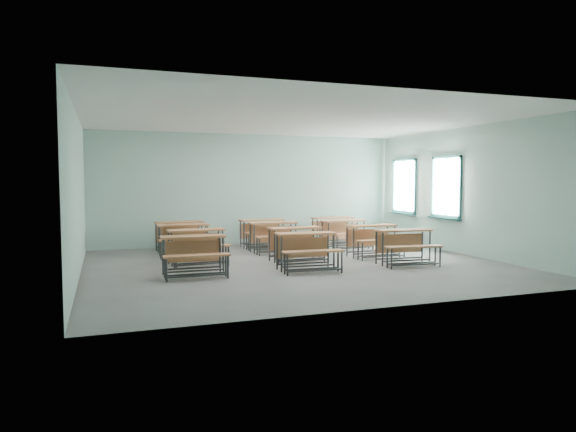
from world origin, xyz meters
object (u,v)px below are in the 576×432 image
at_px(desk_unit_r3c2, 334,226).
at_px(desk_unit_r2c2, 346,230).
at_px(desk_unit_r1c2, 373,235).
at_px(desk_unit_r2c0, 184,235).
at_px(desk_unit_r2c1, 275,232).
at_px(desk_unit_r3c1, 263,229).
at_px(desk_unit_r1c0, 197,241).
at_px(desk_unit_r0c1, 307,245).
at_px(desk_unit_r0c0, 194,249).
at_px(desk_unit_r3c0, 180,231).
at_px(desk_unit_r0c2, 406,241).
at_px(desk_unit_r1c1, 297,239).

bearing_deg(desk_unit_r3c2, desk_unit_r2c2, -100.67).
distance_m(desk_unit_r1c2, desk_unit_r2c0, 4.65).
bearing_deg(desk_unit_r1c2, desk_unit_r3c2, 83.95).
xyz_separation_m(desk_unit_r2c1, desk_unit_r3c1, (0.01, 1.03, 0.00)).
bearing_deg(desk_unit_r1c0, desk_unit_r2c2, 12.19).
bearing_deg(desk_unit_r2c0, desk_unit_r0c1, -51.04).
relative_size(desk_unit_r0c0, desk_unit_r3c2, 1.00).
bearing_deg(desk_unit_r3c0, desk_unit_r0c1, -65.80).
bearing_deg(desk_unit_r0c2, desk_unit_r3c0, 143.43).
bearing_deg(desk_unit_r2c0, desk_unit_r3c1, 24.38).
height_order(desk_unit_r1c0, desk_unit_r3c0, same).
bearing_deg(desk_unit_r3c1, desk_unit_r2c2, -28.34).
relative_size(desk_unit_r2c0, desk_unit_r2c1, 1.01).
relative_size(desk_unit_r0c0, desk_unit_r1c1, 0.98).
distance_m(desk_unit_r0c1, desk_unit_r2c1, 2.78).
height_order(desk_unit_r0c2, desk_unit_r2c0, same).
relative_size(desk_unit_r3c0, desk_unit_r3c1, 1.03).
bearing_deg(desk_unit_r2c0, desk_unit_r2c1, -0.10).
height_order(desk_unit_r2c0, desk_unit_r3c2, same).
height_order(desk_unit_r0c1, desk_unit_r0c2, same).
bearing_deg(desk_unit_r2c1, desk_unit_r0c1, -95.89).
bearing_deg(desk_unit_r3c1, desk_unit_r0c0, -126.83).
relative_size(desk_unit_r2c1, desk_unit_r3c0, 0.97).
relative_size(desk_unit_r2c2, desk_unit_r3c1, 1.05).
height_order(desk_unit_r0c1, desk_unit_r1c2, same).
xyz_separation_m(desk_unit_r0c1, desk_unit_r3c0, (-2.07, 3.82, 0.00)).
xyz_separation_m(desk_unit_r3c1, desk_unit_r3c2, (2.24, 0.14, 0.00)).
relative_size(desk_unit_r2c0, desk_unit_r3c1, 1.01).
bearing_deg(desk_unit_r2c1, desk_unit_r0c0, -136.06).
relative_size(desk_unit_r1c2, desk_unit_r3c2, 1.01).
distance_m(desk_unit_r1c0, desk_unit_r3c1, 3.19).
relative_size(desk_unit_r0c2, desk_unit_r3c1, 1.03).
xyz_separation_m(desk_unit_r3c0, desk_unit_r3c2, (4.52, 0.13, 0.00)).
xyz_separation_m(desk_unit_r1c0, desk_unit_r3c2, (4.47, 2.42, 0.00)).
distance_m(desk_unit_r0c2, desk_unit_r3c2, 4.01).
relative_size(desk_unit_r0c1, desk_unit_r1c2, 1.02).
relative_size(desk_unit_r0c2, desk_unit_r1c1, 1.01).
relative_size(desk_unit_r1c2, desk_unit_r3c1, 0.99).
height_order(desk_unit_r1c0, desk_unit_r2c2, same).
bearing_deg(desk_unit_r0c0, desk_unit_r3c0, 87.55).
xyz_separation_m(desk_unit_r1c1, desk_unit_r2c0, (-2.34, 1.67, 0.00)).
height_order(desk_unit_r0c0, desk_unit_r1c1, same).
relative_size(desk_unit_r0c1, desk_unit_r3c0, 0.99).
bearing_deg(desk_unit_r0c1, desk_unit_r1c1, 82.48).
bearing_deg(desk_unit_r1c0, desk_unit_r0c0, -106.69).
height_order(desk_unit_r0c2, desk_unit_r2c2, same).
bearing_deg(desk_unit_r1c0, desk_unit_r1c2, -8.51).
xyz_separation_m(desk_unit_r0c0, desk_unit_r0c2, (4.62, -0.27, 0.00)).
height_order(desk_unit_r0c0, desk_unit_r2c0, same).
bearing_deg(desk_unit_r0c1, desk_unit_r0c0, 178.15).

